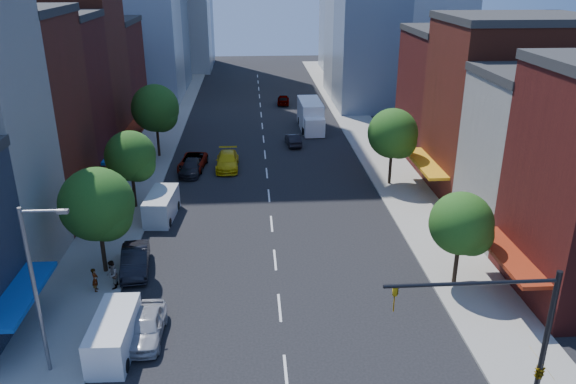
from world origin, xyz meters
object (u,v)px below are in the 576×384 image
at_px(parked_car_front, 147,326).
at_px(cargo_van_far, 161,206).
at_px(parked_car_rear, 191,167).
at_px(traffic_car_far, 283,100).
at_px(parked_car_second, 135,260).
at_px(pedestrian_near, 95,280).
at_px(parked_car_third, 193,162).
at_px(traffic_car_oncoming, 293,140).
at_px(box_truck, 311,116).
at_px(pedestrian_far, 112,275).
at_px(taxi, 227,161).
at_px(cargo_van_near, 114,336).

height_order(parked_car_front, cargo_van_far, cargo_van_far).
bearing_deg(parked_car_rear, traffic_car_far, 74.41).
relative_size(parked_car_second, pedestrian_near, 3.12).
distance_m(parked_car_second, parked_car_third, 20.80).
bearing_deg(parked_car_front, parked_car_third, 90.60).
height_order(parked_car_front, traffic_car_far, parked_car_front).
height_order(traffic_car_oncoming, box_truck, box_truck).
relative_size(parked_car_second, cargo_van_far, 0.95).
bearing_deg(pedestrian_far, box_truck, 154.72).
bearing_deg(pedestrian_near, taxi, -21.80).
xyz_separation_m(box_truck, pedestrian_far, (-16.62, -37.39, -0.56)).
distance_m(traffic_car_far, pedestrian_far, 53.22).
relative_size(parked_car_third, traffic_car_oncoming, 1.29).
height_order(parked_car_second, cargo_van_far, cargo_van_far).
relative_size(parked_car_front, pedestrian_far, 2.41).
bearing_deg(parked_car_rear, parked_car_second, -91.30).
xyz_separation_m(parked_car_second, cargo_van_near, (0.49, -8.76, 0.24)).
distance_m(cargo_van_near, traffic_car_far, 59.11).
xyz_separation_m(parked_car_rear, taxi, (3.53, 1.36, 0.11)).
relative_size(parked_car_front, traffic_car_oncoming, 1.12).
xyz_separation_m(parked_car_front, taxi, (3.53, 28.20, 0.02)).
height_order(parked_car_third, cargo_van_near, cargo_van_near).
bearing_deg(cargo_van_far, parked_car_third, 87.85).
height_order(cargo_van_far, pedestrian_far, cargo_van_far).
bearing_deg(parked_car_front, pedestrian_far, 120.33).
xyz_separation_m(parked_car_front, cargo_van_near, (-1.51, -1.18, 0.27)).
xyz_separation_m(parked_car_third, traffic_car_far, (10.96, 28.31, -0.00)).
bearing_deg(cargo_van_far, taxi, 72.18).
relative_size(parked_car_front, cargo_van_far, 0.88).
relative_size(parked_car_third, cargo_van_near, 1.05).
height_order(parked_car_third, taxi, taxi).
xyz_separation_m(parked_car_front, traffic_car_far, (10.96, 56.60, -0.05)).
height_order(parked_car_rear, pedestrian_far, pedestrian_far).
height_order(cargo_van_near, pedestrian_near, cargo_van_near).
distance_m(parked_car_rear, cargo_van_far, 10.78).
bearing_deg(traffic_car_oncoming, parked_car_front, 68.04).
bearing_deg(traffic_car_oncoming, parked_car_third, 29.42).
bearing_deg(pedestrian_far, cargo_van_far, 170.56).
xyz_separation_m(parked_car_third, cargo_van_far, (-1.44, -12.13, 0.33)).
bearing_deg(pedestrian_near, cargo_van_far, -16.74).
bearing_deg(taxi, cargo_van_far, -112.19).
distance_m(cargo_van_near, pedestrian_near, 6.65).
bearing_deg(parked_car_third, cargo_van_near, -87.01).
height_order(parked_car_rear, traffic_car_far, traffic_car_far).
height_order(cargo_van_far, traffic_car_oncoming, cargo_van_far).
bearing_deg(cargo_van_far, pedestrian_far, -93.51).
height_order(parked_car_front, pedestrian_near, pedestrian_near).
relative_size(taxi, traffic_car_far, 1.29).
bearing_deg(parked_car_front, parked_car_second, 105.37).
height_order(parked_car_front, parked_car_rear, parked_car_front).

